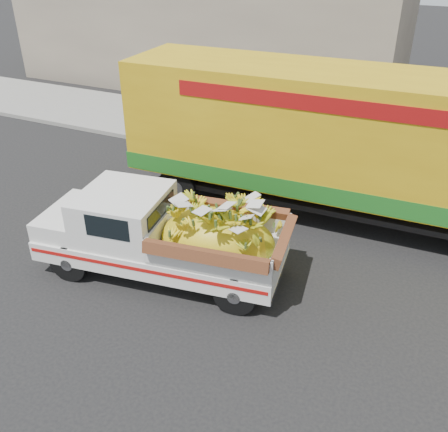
% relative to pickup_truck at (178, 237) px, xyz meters
% --- Properties ---
extents(ground, '(100.00, 100.00, 0.00)m').
position_rel_pickup_truck_xyz_m(ground, '(1.34, 0.21, -0.99)').
color(ground, black).
rests_on(ground, ground).
extents(curb, '(60.00, 0.25, 0.15)m').
position_rel_pickup_truck_xyz_m(curb, '(1.34, 6.45, -0.92)').
color(curb, gray).
rests_on(curb, ground).
extents(sidewalk, '(60.00, 4.00, 0.14)m').
position_rel_pickup_truck_xyz_m(sidewalk, '(1.34, 8.55, -0.92)').
color(sidewalk, gray).
rests_on(sidewalk, ground).
extents(building_left, '(18.00, 6.00, 5.00)m').
position_rel_pickup_truck_xyz_m(building_left, '(-6.66, 14.45, 1.51)').
color(building_left, gray).
rests_on(building_left, ground).
extents(pickup_truck, '(5.48, 2.65, 1.85)m').
position_rel_pickup_truck_xyz_m(pickup_truck, '(0.00, 0.00, 0.00)').
color(pickup_truck, black).
rests_on(pickup_truck, ground).
extents(semi_trailer, '(12.03, 2.93, 3.80)m').
position_rel_pickup_truck_xyz_m(semi_trailer, '(2.84, 4.00, 1.13)').
color(semi_trailer, black).
rests_on(semi_trailer, ground).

